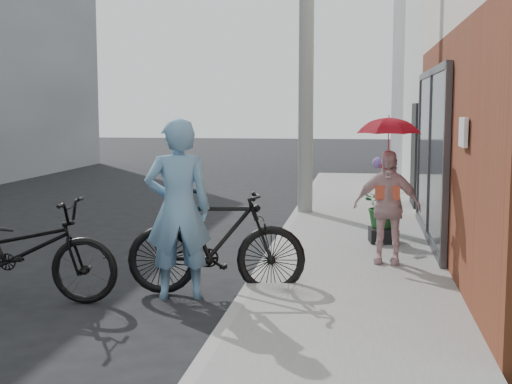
% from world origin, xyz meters
% --- Properties ---
extents(ground, '(80.00, 80.00, 0.00)m').
position_xyz_m(ground, '(0.00, 0.00, 0.00)').
color(ground, black).
rests_on(ground, ground).
extents(sidewalk, '(2.20, 24.00, 0.12)m').
position_xyz_m(sidewalk, '(2.10, 2.00, 0.06)').
color(sidewalk, gray).
rests_on(sidewalk, ground).
extents(curb, '(0.12, 24.00, 0.12)m').
position_xyz_m(curb, '(0.94, 2.00, 0.06)').
color(curb, '#9E9E99').
rests_on(curb, ground).
extents(utility_pole, '(0.28, 0.28, 7.00)m').
position_xyz_m(utility_pole, '(1.10, 6.00, 3.50)').
color(utility_pole, '#9E9E99').
rests_on(utility_pole, ground).
extents(officer, '(0.81, 0.65, 1.96)m').
position_xyz_m(officer, '(0.19, 0.12, 0.98)').
color(officer, '#6C9BC1').
rests_on(officer, ground).
extents(bike_left, '(2.15, 0.88, 1.11)m').
position_xyz_m(bike_left, '(-1.43, -0.28, 0.55)').
color(bike_left, black).
rests_on(bike_left, ground).
extents(bike_right, '(2.04, 0.87, 1.19)m').
position_xyz_m(bike_right, '(0.57, 0.35, 0.59)').
color(bike_right, black).
rests_on(bike_right, ground).
extents(kimono_woman, '(0.87, 0.45, 1.42)m').
position_xyz_m(kimono_woman, '(2.47, 1.70, 0.83)').
color(kimono_woman, beige).
rests_on(kimono_woman, sidewalk).
extents(parasol, '(0.78, 0.78, 0.69)m').
position_xyz_m(parasol, '(2.47, 1.70, 1.89)').
color(parasol, red).
rests_on(parasol, kimono_woman).
extents(planter, '(0.44, 0.44, 0.21)m').
position_xyz_m(planter, '(2.47, 3.08, 0.22)').
color(planter, black).
rests_on(planter, sidewalk).
extents(potted_plant, '(0.61, 0.53, 0.68)m').
position_xyz_m(potted_plant, '(2.47, 3.08, 0.67)').
color(potted_plant, '#235828').
rests_on(potted_plant, planter).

